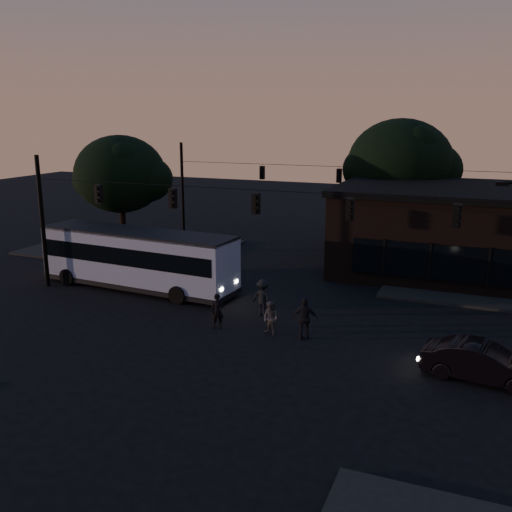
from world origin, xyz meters
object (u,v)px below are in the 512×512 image
at_px(building, 465,231).
at_px(car, 483,363).
at_px(bus, 137,256).
at_px(pedestrian_d, 263,298).
at_px(pedestrian_c, 305,319).
at_px(pedestrian_a, 217,311).
at_px(pedestrian_b, 271,318).

relative_size(building, car, 3.55).
distance_m(bus, pedestrian_d, 8.43).
bearing_deg(building, car, -84.52).
height_order(car, pedestrian_c, pedestrian_c).
relative_size(pedestrian_c, pedestrian_d, 1.04).
xyz_separation_m(building, pedestrian_c, (-5.82, -14.11, -1.75)).
distance_m(pedestrian_a, pedestrian_b, 2.56).
height_order(bus, pedestrian_d, bus).
xyz_separation_m(pedestrian_a, pedestrian_c, (4.14, 0.22, 0.13)).
bearing_deg(pedestrian_b, bus, 178.48).
xyz_separation_m(building, car, (1.49, -15.48, -1.99)).
bearing_deg(pedestrian_d, pedestrian_a, 69.32).
xyz_separation_m(pedestrian_c, pedestrian_d, (-2.83, 2.19, -0.04)).
height_order(car, pedestrian_a, pedestrian_a).
height_order(bus, pedestrian_a, bus).
relative_size(bus, pedestrian_d, 6.52).
xyz_separation_m(pedestrian_a, pedestrian_d, (1.31, 2.42, 0.10)).
relative_size(pedestrian_a, pedestrian_d, 0.90).
bearing_deg(pedestrian_d, bus, -2.84).
bearing_deg(car, building, 12.27).
distance_m(pedestrian_a, pedestrian_c, 4.15).
bearing_deg(car, pedestrian_b, 88.31).
xyz_separation_m(car, pedestrian_c, (-7.30, 1.37, 0.24)).
bearing_deg(building, pedestrian_a, -124.80).
distance_m(building, pedestrian_a, 17.56).
xyz_separation_m(car, pedestrian_d, (-10.13, 3.56, 0.21)).
xyz_separation_m(pedestrian_b, pedestrian_c, (1.59, 0.05, 0.19)).
bearing_deg(building, pedestrian_b, -117.62).
height_order(pedestrian_b, pedestrian_c, pedestrian_c).
distance_m(building, pedestrian_b, 16.09).
distance_m(car, pedestrian_d, 10.74).
height_order(bus, pedestrian_b, bus).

